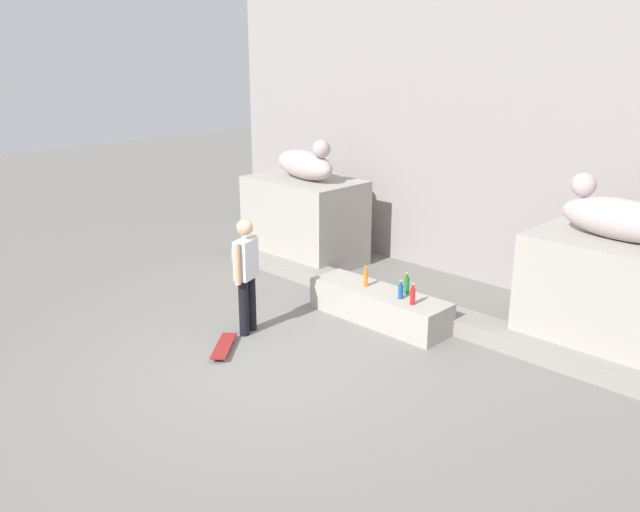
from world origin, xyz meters
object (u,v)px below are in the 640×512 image
skateboard (224,346)px  bottle_blue (401,291)px  statue_reclining_left (306,164)px  bottle_orange (366,278)px  skater (246,271)px  statue_reclining_right (619,217)px  bottle_green (407,285)px  bottle_red (413,296)px

skateboard → bottle_blue: (1.26, 2.21, 0.52)m
statue_reclining_left → bottle_orange: statue_reclining_left is taller
bottle_orange → skater: bearing=-116.0°
statue_reclining_right → bottle_orange: size_ratio=5.15×
skateboard → statue_reclining_left: bearing=-11.0°
skater → bottle_blue: size_ratio=6.12×
bottle_blue → skateboard: bearing=-119.6°
skateboard → bottle_orange: (0.57, 2.24, 0.55)m
statue_reclining_right → bottle_blue: bearing=33.2°
statue_reclining_left → statue_reclining_right: size_ratio=1.02×
statue_reclining_right → bottle_green: (-2.45, -1.08, -1.25)m
bottle_red → bottle_blue: bearing=166.1°
skater → bottle_red: skater is taller
skateboard → bottle_green: (1.19, 2.43, 0.55)m
skater → bottle_blue: 2.20m
bottle_orange → bottle_red: bearing=-6.0°
skater → bottle_green: size_ratio=5.24×
skateboard → bottle_red: bottle_red is taller
skateboard → bottle_orange: size_ratio=2.32×
skateboard → bottle_green: size_ratio=2.32×
bottle_blue → bottle_orange: bearing=177.1°
bottle_orange → bottle_green: same height
skater → bottle_green: (1.42, 1.81, -0.31)m
bottle_red → bottle_blue: (-0.26, 0.06, -0.02)m
bottle_green → skateboard: bearing=-116.2°
statue_reclining_right → bottle_red: statue_reclining_right is taller
statue_reclining_left → bottle_red: 3.95m
statue_reclining_right → skateboard: 5.37m
skater → skateboard: (0.23, -0.62, -0.86)m
bottle_blue → bottle_red: bearing=-13.9°
bottle_blue → skater: bearing=-133.0°
bottle_orange → statue_reclining_left: bearing=153.8°
statue_reclining_right → bottle_green: 2.96m
bottle_green → bottle_blue: bearing=-74.1°
bottle_green → statue_reclining_right: bearing=23.8°
statue_reclining_right → bottle_green: size_ratio=5.15×
bottle_red → bottle_orange: 0.95m
statue_reclining_left → bottle_blue: size_ratio=6.16×
statue_reclining_right → bottle_green: bearing=28.5°
statue_reclining_right → bottle_orange: statue_reclining_right is taller
statue_reclining_left → bottle_green: statue_reclining_left is taller
skater → skateboard: skater is taller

